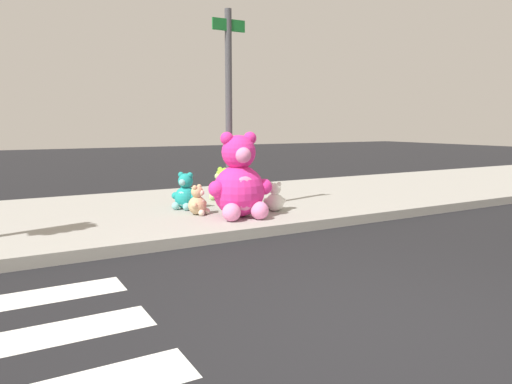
{
  "coord_description": "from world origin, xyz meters",
  "views": [
    {
      "loc": [
        -2.43,
        -2.52,
        1.56
      ],
      "look_at": [
        1.05,
        3.6,
        0.55
      ],
      "focal_mm": 33.21,
      "sensor_mm": 36.0,
      "label": 1
    }
  ],
  "objects_px": {
    "plush_pink_large": "(240,183)",
    "plush_lime": "(222,187)",
    "sign_pole": "(229,106)",
    "plush_tan": "(198,203)",
    "plush_white": "(275,199)",
    "plush_teal": "(185,194)"
  },
  "relations": [
    {
      "from": "plush_tan",
      "to": "plush_pink_large",
      "type": "bearing_deg",
      "value": -45.11
    },
    {
      "from": "sign_pole",
      "to": "plush_tan",
      "type": "relative_size",
      "value": 6.75
    },
    {
      "from": "sign_pole",
      "to": "plush_teal",
      "type": "xyz_separation_m",
      "value": [
        -0.59,
        0.48,
        -1.45
      ]
    },
    {
      "from": "plush_lime",
      "to": "plush_white",
      "type": "relative_size",
      "value": 1.29
    },
    {
      "from": "plush_white",
      "to": "plush_pink_large",
      "type": "bearing_deg",
      "value": -168.15
    },
    {
      "from": "sign_pole",
      "to": "plush_white",
      "type": "distance_m",
      "value": 1.68
    },
    {
      "from": "plush_teal",
      "to": "plush_white",
      "type": "bearing_deg",
      "value": -37.16
    },
    {
      "from": "sign_pole",
      "to": "plush_pink_large",
      "type": "xyz_separation_m",
      "value": [
        -0.12,
        -0.59,
        -1.18
      ]
    },
    {
      "from": "plush_pink_large",
      "to": "plush_lime",
      "type": "height_order",
      "value": "plush_pink_large"
    },
    {
      "from": "sign_pole",
      "to": "plush_tan",
      "type": "xyz_separation_m",
      "value": [
        -0.6,
        -0.1,
        -1.51
      ]
    },
    {
      "from": "plush_teal",
      "to": "plush_tan",
      "type": "bearing_deg",
      "value": -91.19
    },
    {
      "from": "sign_pole",
      "to": "plush_tan",
      "type": "bearing_deg",
      "value": -170.35
    },
    {
      "from": "plush_pink_large",
      "to": "plush_teal",
      "type": "distance_m",
      "value": 1.19
    },
    {
      "from": "sign_pole",
      "to": "plush_lime",
      "type": "height_order",
      "value": "sign_pole"
    },
    {
      "from": "plush_pink_large",
      "to": "plush_lime",
      "type": "distance_m",
      "value": 1.67
    },
    {
      "from": "plush_tan",
      "to": "plush_teal",
      "type": "bearing_deg",
      "value": 88.81
    },
    {
      "from": "sign_pole",
      "to": "plush_tan",
      "type": "distance_m",
      "value": 1.63
    },
    {
      "from": "plush_lime",
      "to": "plush_white",
      "type": "height_order",
      "value": "plush_lime"
    },
    {
      "from": "plush_tan",
      "to": "plush_white",
      "type": "bearing_deg",
      "value": -15.3
    },
    {
      "from": "plush_lime",
      "to": "plush_teal",
      "type": "bearing_deg",
      "value": -150.57
    },
    {
      "from": "plush_white",
      "to": "plush_tan",
      "type": "relative_size",
      "value": 1.01
    },
    {
      "from": "plush_lime",
      "to": "plush_teal",
      "type": "distance_m",
      "value": 1.06
    }
  ]
}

